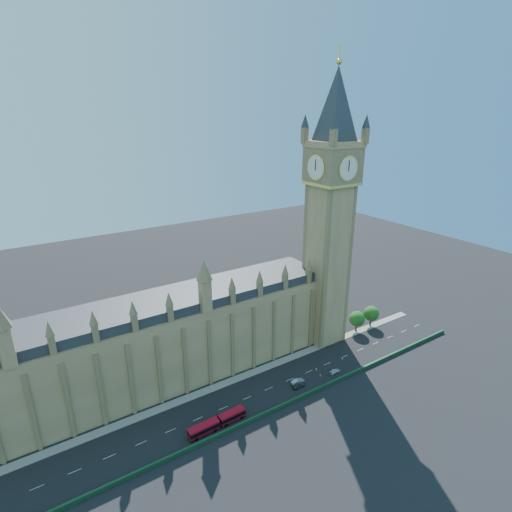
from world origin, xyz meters
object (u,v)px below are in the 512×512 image
red_bus (217,423)px  car_silver (298,381)px  car_white (335,371)px  car_grey (299,385)px

red_bus → car_silver: (30.07, 3.03, -0.78)m
car_silver → car_white: bearing=-96.6°
car_silver → car_white: (13.47, -2.40, -0.13)m
red_bus → car_silver: size_ratio=3.86×
red_bus → car_silver: bearing=4.2°
car_white → red_bus: bearing=87.0°
car_white → car_silver: bearing=76.1°
car_grey → car_white: car_grey is taller
car_grey → car_silver: size_ratio=0.98×
car_grey → car_white: bearing=-93.9°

